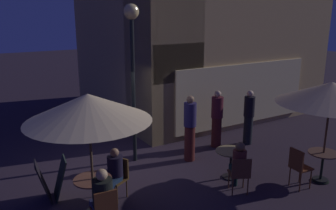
{
  "coord_description": "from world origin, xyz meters",
  "views": [
    {
      "loc": [
        -3.21,
        -7.9,
        4.03
      ],
      "look_at": [
        1.35,
        -0.26,
        1.63
      ],
      "focal_mm": 37.41,
      "sensor_mm": 36.0,
      "label": 1
    }
  ],
  "objects_px": {
    "patio_umbrella_1": "(88,108)",
    "cafe_chair_1": "(105,208)",
    "menu_sandwich_board": "(52,180)",
    "cafe_table_2": "(231,158)",
    "cafe_chair_3": "(240,172)",
    "cafe_chair_2": "(118,175)",
    "patron_seated_0": "(102,196)",
    "cafe_table_1": "(93,188)",
    "cafe_chair_0": "(299,165)",
    "patron_seated_2": "(238,163)",
    "patron_standing_5": "(249,117)",
    "patron_standing_3": "(217,119)",
    "cafe_table_0": "(323,161)",
    "patron_standing_4": "(190,128)",
    "patio_umbrella_0": "(331,93)",
    "patron_seated_1": "(114,171)",
    "street_lamp_near_corner": "(132,45)"
  },
  "relations": [
    {
      "from": "patio_umbrella_1",
      "to": "patron_seated_2",
      "type": "xyz_separation_m",
      "value": [
        3.17,
        -0.78,
        -1.57
      ]
    },
    {
      "from": "street_lamp_near_corner",
      "to": "patron_standing_3",
      "type": "xyz_separation_m",
      "value": [
        2.59,
        -0.32,
        -2.31
      ]
    },
    {
      "from": "cafe_chair_2",
      "to": "patron_seated_1",
      "type": "xyz_separation_m",
      "value": [
        -0.13,
        -0.07,
        0.14
      ]
    },
    {
      "from": "patio_umbrella_1",
      "to": "patron_standing_5",
      "type": "xyz_separation_m",
      "value": [
        5.44,
        1.32,
        -1.39
      ]
    },
    {
      "from": "cafe_table_0",
      "to": "patron_standing_5",
      "type": "bearing_deg",
      "value": 85.55
    },
    {
      "from": "street_lamp_near_corner",
      "to": "patron_seated_1",
      "type": "relative_size",
      "value": 3.54
    },
    {
      "from": "patio_umbrella_1",
      "to": "cafe_chair_2",
      "type": "distance_m",
      "value": 1.89
    },
    {
      "from": "patio_umbrella_1",
      "to": "patron_standing_4",
      "type": "distance_m",
      "value": 3.65
    },
    {
      "from": "cafe_table_0",
      "to": "patron_standing_3",
      "type": "bearing_deg",
      "value": 103.88
    },
    {
      "from": "patron_standing_4",
      "to": "cafe_table_2",
      "type": "bearing_deg",
      "value": -19.96
    },
    {
      "from": "cafe_table_2",
      "to": "cafe_chair_1",
      "type": "bearing_deg",
      "value": -170.31
    },
    {
      "from": "patio_umbrella_1",
      "to": "cafe_chair_0",
      "type": "xyz_separation_m",
      "value": [
        4.44,
        -1.41,
        -1.66
      ]
    },
    {
      "from": "patio_umbrella_0",
      "to": "cafe_chair_2",
      "type": "distance_m",
      "value": 5.17
    },
    {
      "from": "patron_standing_5",
      "to": "patio_umbrella_1",
      "type": "bearing_deg",
      "value": -156.87
    },
    {
      "from": "patron_seated_2",
      "to": "patio_umbrella_1",
      "type": "bearing_deg",
      "value": 102.62
    },
    {
      "from": "patron_seated_1",
      "to": "patron_seated_0",
      "type": "bearing_deg",
      "value": 29.42
    },
    {
      "from": "patio_umbrella_0",
      "to": "patio_umbrella_1",
      "type": "xyz_separation_m",
      "value": [
        -5.23,
        1.47,
        0.04
      ]
    },
    {
      "from": "patio_umbrella_0",
      "to": "cafe_table_2",
      "type": "bearing_deg",
      "value": 144.1
    },
    {
      "from": "cafe_table_0",
      "to": "patron_standing_4",
      "type": "relative_size",
      "value": 0.41
    },
    {
      "from": "cafe_chair_3",
      "to": "patron_seated_0",
      "type": "xyz_separation_m",
      "value": [
        -3.14,
        0.26,
        0.2
      ]
    },
    {
      "from": "menu_sandwich_board",
      "to": "cafe_table_2",
      "type": "distance_m",
      "value": 4.23
    },
    {
      "from": "patron_standing_3",
      "to": "patron_seated_0",
      "type": "bearing_deg",
      "value": -95.15
    },
    {
      "from": "cafe_chair_0",
      "to": "patron_seated_0",
      "type": "bearing_deg",
      "value": 175.38
    },
    {
      "from": "menu_sandwich_board",
      "to": "patron_seated_0",
      "type": "bearing_deg",
      "value": -63.85
    },
    {
      "from": "cafe_chair_0",
      "to": "patron_standing_4",
      "type": "bearing_deg",
      "value": 120.64
    },
    {
      "from": "street_lamp_near_corner",
      "to": "patron_seated_1",
      "type": "xyz_separation_m",
      "value": [
        -1.3,
        -1.66,
        -2.52
      ]
    },
    {
      "from": "patio_umbrella_0",
      "to": "cafe_chair_2",
      "type": "height_order",
      "value": "patio_umbrella_0"
    },
    {
      "from": "cafe_chair_1",
      "to": "cafe_chair_3",
      "type": "height_order",
      "value": "cafe_chair_1"
    },
    {
      "from": "patio_umbrella_1",
      "to": "patron_standing_3",
      "type": "height_order",
      "value": "patio_umbrella_1"
    },
    {
      "from": "cafe_chair_2",
      "to": "patron_standing_5",
      "type": "distance_m",
      "value": 4.85
    },
    {
      "from": "cafe_chair_1",
      "to": "cafe_chair_3",
      "type": "bearing_deg",
      "value": -88.32
    },
    {
      "from": "patron_seated_1",
      "to": "patron_standing_5",
      "type": "height_order",
      "value": "patron_standing_5"
    },
    {
      "from": "cafe_table_2",
      "to": "menu_sandwich_board",
      "type": "bearing_deg",
      "value": 163.39
    },
    {
      "from": "cafe_table_1",
      "to": "patron_seated_1",
      "type": "xyz_separation_m",
      "value": [
        0.57,
        0.3,
        0.09
      ]
    },
    {
      "from": "patio_umbrella_1",
      "to": "cafe_chair_1",
      "type": "xyz_separation_m",
      "value": [
        -0.05,
        -0.79,
        -1.7
      ]
    },
    {
      "from": "cafe_chair_2",
      "to": "patio_umbrella_1",
      "type": "bearing_deg",
      "value": 0.0
    },
    {
      "from": "cafe_table_0",
      "to": "patron_standing_4",
      "type": "distance_m",
      "value": 3.4
    },
    {
      "from": "patron_seated_2",
      "to": "patio_umbrella_0",
      "type": "bearing_deg",
      "value": -82.3
    },
    {
      "from": "menu_sandwich_board",
      "to": "cafe_table_1",
      "type": "bearing_deg",
      "value": -51.8
    },
    {
      "from": "menu_sandwich_board",
      "to": "patron_seated_1",
      "type": "relative_size",
      "value": 0.77
    },
    {
      "from": "cafe_table_0",
      "to": "cafe_table_2",
      "type": "height_order",
      "value": "cafe_table_0"
    },
    {
      "from": "menu_sandwich_board",
      "to": "cafe_chair_2",
      "type": "xyz_separation_m",
      "value": [
        1.3,
        -0.65,
        0.07
      ]
    },
    {
      "from": "patio_umbrella_1",
      "to": "cafe_chair_1",
      "type": "distance_m",
      "value": 1.88
    },
    {
      "from": "cafe_chair_1",
      "to": "cafe_chair_3",
      "type": "relative_size",
      "value": 1.05
    },
    {
      "from": "menu_sandwich_board",
      "to": "patron_standing_5",
      "type": "bearing_deg",
      "value": 10.69
    },
    {
      "from": "cafe_chair_0",
      "to": "patron_seated_2",
      "type": "relative_size",
      "value": 0.81
    },
    {
      "from": "patron_standing_5",
      "to": "cafe_table_1",
      "type": "bearing_deg",
      "value": -156.87
    },
    {
      "from": "cafe_chair_0",
      "to": "patron_standing_5",
      "type": "height_order",
      "value": "patron_standing_5"
    },
    {
      "from": "cafe_table_1",
      "to": "cafe_chair_3",
      "type": "bearing_deg",
      "value": -16.42
    },
    {
      "from": "cafe_table_0",
      "to": "patron_seated_0",
      "type": "bearing_deg",
      "value": 171.12
    }
  ]
}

